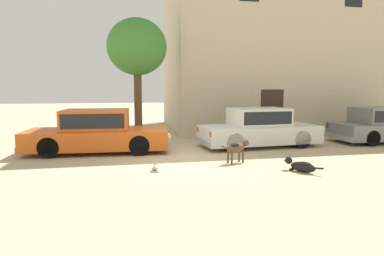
# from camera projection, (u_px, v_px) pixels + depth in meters

# --- Properties ---
(ground_plane) EXTENTS (80.00, 80.00, 0.00)m
(ground_plane) POSITION_uv_depth(u_px,v_px,m) (176.00, 158.00, 10.22)
(ground_plane) COLOR tan
(parked_sedan_nearest) EXTENTS (4.84, 2.04, 1.44)m
(parked_sedan_nearest) POSITION_uv_depth(u_px,v_px,m) (97.00, 131.00, 11.08)
(parked_sedan_nearest) COLOR #D15619
(parked_sedan_nearest) RESTS_ON ground_plane
(parked_sedan_second) EXTENTS (4.61, 2.05, 1.43)m
(parked_sedan_second) POSITION_uv_depth(u_px,v_px,m) (259.00, 128.00, 12.17)
(parked_sedan_second) COLOR silver
(parked_sedan_second) RESTS_ON ground_plane
(apartment_block) EXTENTS (12.02, 7.01, 9.57)m
(apartment_block) POSITION_uv_depth(u_px,v_px,m) (277.00, 41.00, 18.37)
(apartment_block) COLOR beige
(apartment_block) RESTS_ON ground_plane
(stray_dog_spotted) EXTENTS (1.01, 0.46, 0.68)m
(stray_dog_spotted) POSITION_uv_depth(u_px,v_px,m) (237.00, 148.00, 9.48)
(stray_dog_spotted) COLOR brown
(stray_dog_spotted) RESTS_ON ground_plane
(stray_dog_tan) EXTENTS (0.68, 0.94, 0.38)m
(stray_dog_tan) POSITION_uv_depth(u_px,v_px,m) (301.00, 166.00, 8.49)
(stray_dog_tan) COLOR black
(stray_dog_tan) RESTS_ON ground_plane
(stray_cat) EXTENTS (0.25, 0.59, 0.16)m
(stray_cat) POSITION_uv_depth(u_px,v_px,m) (156.00, 167.00, 8.72)
(stray_cat) COLOR gray
(stray_cat) RESTS_ON ground_plane
(acacia_tree_left) EXTENTS (2.41, 2.17, 4.97)m
(acacia_tree_left) POSITION_uv_depth(u_px,v_px,m) (137.00, 48.00, 13.27)
(acacia_tree_left) COLOR brown
(acacia_tree_left) RESTS_ON ground_plane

